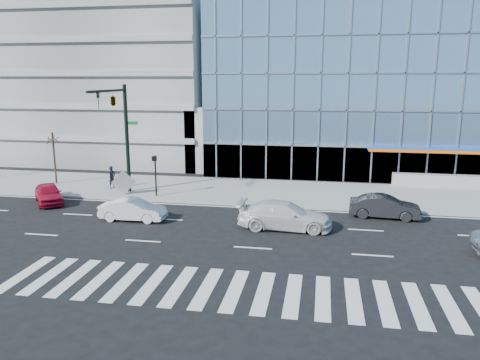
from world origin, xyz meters
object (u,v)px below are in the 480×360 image
object	(u,v)px
traffic_signal	(117,113)
pedestrian	(112,177)
dark_sedan	(385,207)
street_tree_near	(53,139)
ped_signal_post	(155,169)
red_sedan	(48,193)
white_sedan	(133,210)
tilted_panel	(124,182)
white_suv	(285,215)

from	to	relation	value
traffic_signal	pedestrian	bearing A→B (deg)	128.62
traffic_signal	pedestrian	world-z (taller)	traffic_signal
dark_sedan	street_tree_near	bearing A→B (deg)	84.26
ped_signal_post	dark_sedan	bearing A→B (deg)	-7.86
street_tree_near	pedestrian	size ratio (longest dim) A/B	2.43
red_sedan	white_sedan	bearing A→B (deg)	-58.36
dark_sedan	ped_signal_post	bearing A→B (deg)	87.00
dark_sedan	pedestrian	bearing A→B (deg)	83.57
traffic_signal	tilted_panel	distance (m)	5.11
traffic_signal	red_sedan	size ratio (longest dim) A/B	1.97
white_sedan	traffic_signal	bearing A→B (deg)	29.72
red_sedan	street_tree_near	bearing A→B (deg)	78.57
white_sedan	red_sedan	distance (m)	7.94
street_tree_near	tilted_panel	size ratio (longest dim) A/B	3.25
street_tree_near	dark_sedan	world-z (taller)	street_tree_near
street_tree_near	tilted_panel	bearing A→B (deg)	-19.67
street_tree_near	pedestrian	bearing A→B (deg)	-7.94
dark_sedan	tilted_panel	bearing A→B (deg)	87.89
traffic_signal	street_tree_near	bearing A→B (deg)	157.29
street_tree_near	white_suv	size ratio (longest dim) A/B	0.78
traffic_signal	ped_signal_post	world-z (taller)	traffic_signal
white_sedan	white_suv	bearing A→B (deg)	-90.88
ped_signal_post	pedestrian	xyz separation A→B (m)	(-4.25, 1.83, -1.12)
traffic_signal	tilted_panel	xyz separation A→B (m)	(-0.01, 0.43, -5.10)
traffic_signal	white_suv	bearing A→B (deg)	-22.31
white_suv	white_sedan	bearing A→B (deg)	90.38
red_sedan	pedestrian	xyz separation A→B (m)	(2.67, 4.47, 0.33)
traffic_signal	tilted_panel	bearing A→B (deg)	91.39
ped_signal_post	red_sedan	xyz separation A→B (m)	(-6.92, -2.65, -1.45)
red_sedan	pedestrian	bearing A→B (deg)	21.42
dark_sedan	red_sedan	xyz separation A→B (m)	(-22.77, -0.46, -0.02)
traffic_signal	tilted_panel	world-z (taller)	traffic_signal
ped_signal_post	pedestrian	size ratio (longest dim) A/B	1.72
white_sedan	red_sedan	world-z (taller)	red_sedan
traffic_signal	pedestrian	size ratio (longest dim) A/B	4.59
traffic_signal	white_suv	size ratio (longest dim) A/B	1.47
red_sedan	traffic_signal	bearing A→B (deg)	-10.55
traffic_signal	ped_signal_post	bearing A→B (deg)	8.52
white_suv	traffic_signal	bearing A→B (deg)	68.04
white_sedan	tilted_panel	bearing A→B (deg)	27.80
white_suv	red_sedan	size ratio (longest dim) A/B	1.34
white_suv	dark_sedan	xyz separation A→B (m)	(6.00, 3.25, -0.08)
ped_signal_post	dark_sedan	world-z (taller)	ped_signal_post
dark_sedan	red_sedan	bearing A→B (deg)	96.02
dark_sedan	pedestrian	xyz separation A→B (m)	(-20.10, 4.01, 0.31)
white_sedan	street_tree_near	bearing A→B (deg)	50.45
ped_signal_post	white_sedan	world-z (taller)	ped_signal_post
red_sedan	pedestrian	world-z (taller)	pedestrian
traffic_signal	dark_sedan	distance (m)	19.22
street_tree_near	pedestrian	distance (m)	5.97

